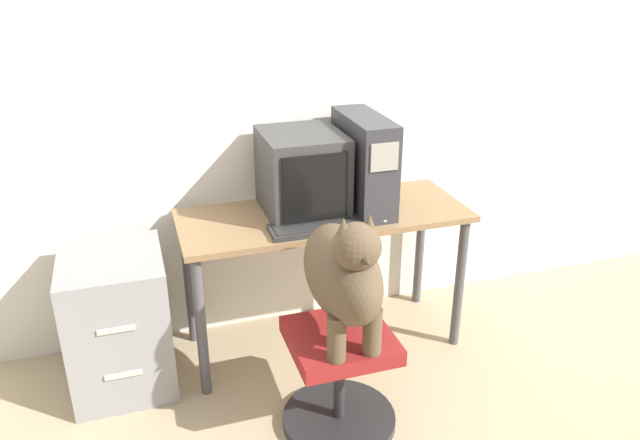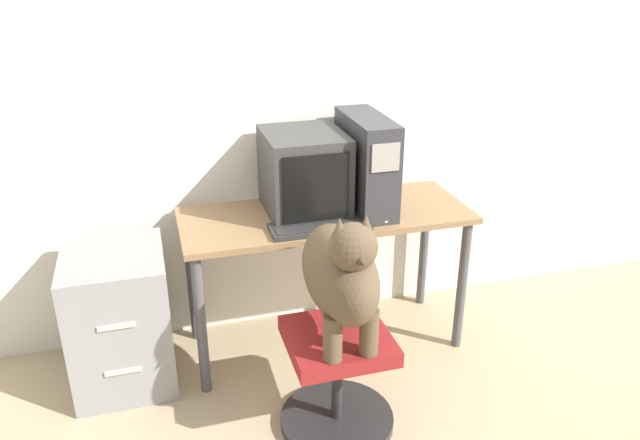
# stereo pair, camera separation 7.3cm
# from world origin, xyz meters

# --- Properties ---
(ground_plane) EXTENTS (12.00, 12.00, 0.00)m
(ground_plane) POSITION_xyz_m (0.00, 0.00, 0.00)
(ground_plane) COLOR tan
(wall_back) EXTENTS (8.00, 0.05, 2.60)m
(wall_back) POSITION_xyz_m (0.00, 0.63, 1.30)
(wall_back) COLOR silver
(wall_back) RESTS_ON ground_plane
(desk) EXTENTS (1.43, 0.56, 0.76)m
(desk) POSITION_xyz_m (0.00, 0.28, 0.65)
(desk) COLOR olive
(desk) RESTS_ON ground_plane
(crt_monitor) EXTENTS (0.38, 0.44, 0.40)m
(crt_monitor) POSITION_xyz_m (-0.09, 0.33, 0.96)
(crt_monitor) COLOR #383838
(crt_monitor) RESTS_ON desk
(pc_tower) EXTENTS (0.18, 0.49, 0.47)m
(pc_tower) POSITION_xyz_m (0.21, 0.29, 0.99)
(pc_tower) COLOR #333338
(pc_tower) RESTS_ON desk
(keyboard) EXTENTS (0.47, 0.17, 0.03)m
(keyboard) POSITION_xyz_m (-0.08, 0.10, 0.77)
(keyboard) COLOR #2D2D2D
(keyboard) RESTS_ON desk
(computer_mouse) EXTENTS (0.06, 0.04, 0.04)m
(computer_mouse) POSITION_xyz_m (0.23, 0.07, 0.78)
(computer_mouse) COLOR silver
(computer_mouse) RESTS_ON desk
(office_chair) EXTENTS (0.51, 0.51, 0.48)m
(office_chair) POSITION_xyz_m (-0.13, -0.34, 0.25)
(office_chair) COLOR #262628
(office_chair) RESTS_ON ground_plane
(dog) EXTENTS (0.27, 0.57, 0.60)m
(dog) POSITION_xyz_m (-0.13, -0.38, 0.78)
(dog) COLOR brown
(dog) RESTS_ON office_chair
(filing_cabinet) EXTENTS (0.46, 0.52, 0.68)m
(filing_cabinet) POSITION_xyz_m (-1.03, 0.26, 0.34)
(filing_cabinet) COLOR gray
(filing_cabinet) RESTS_ON ground_plane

